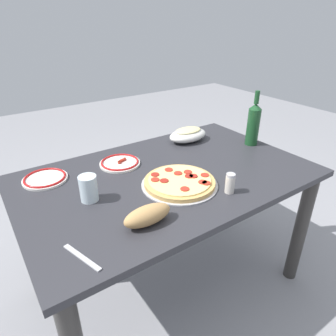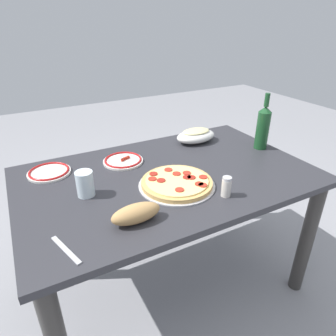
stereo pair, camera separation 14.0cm
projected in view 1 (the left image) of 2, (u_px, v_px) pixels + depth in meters
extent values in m
plane|color=gray|center=(168.00, 281.00, 1.74)|extent=(8.00, 8.00, 0.00)
cube|color=#2D2D33|center=(168.00, 176.00, 1.42)|extent=(1.36, 0.85, 0.03)
cylinder|color=#33302D|center=(300.00, 229.00, 1.63)|extent=(0.07, 0.07, 0.67)
cylinder|color=#33302D|center=(28.00, 241.00, 1.54)|extent=(0.07, 0.07, 0.67)
cylinder|color=#33302D|center=(210.00, 176.00, 2.16)|extent=(0.07, 0.07, 0.67)
cylinder|color=#B7B7BC|center=(180.00, 184.00, 1.32)|extent=(0.34, 0.34, 0.01)
cylinder|color=tan|center=(180.00, 182.00, 1.31)|extent=(0.31, 0.31, 0.02)
cylinder|color=#EFD684|center=(180.00, 180.00, 1.31)|extent=(0.27, 0.27, 0.01)
cylinder|color=#B22D1E|center=(178.00, 173.00, 1.35)|extent=(0.04, 0.04, 0.00)
cylinder|color=maroon|center=(189.00, 176.00, 1.33)|extent=(0.04, 0.04, 0.00)
cylinder|color=#B22D1E|center=(155.00, 180.00, 1.30)|extent=(0.04, 0.04, 0.00)
cylinder|color=maroon|center=(155.00, 175.00, 1.34)|extent=(0.04, 0.04, 0.00)
cylinder|color=#B22D1E|center=(185.00, 189.00, 1.23)|extent=(0.04, 0.04, 0.00)
cylinder|color=#B22D1E|center=(206.00, 183.00, 1.27)|extent=(0.04, 0.04, 0.00)
cylinder|color=#B22D1E|center=(188.00, 172.00, 1.36)|extent=(0.04, 0.04, 0.00)
cylinder|color=maroon|center=(164.00, 181.00, 1.29)|extent=(0.04, 0.04, 0.00)
cylinder|color=maroon|center=(193.00, 176.00, 1.33)|extent=(0.04, 0.04, 0.00)
cylinder|color=#B22D1E|center=(169.00, 170.00, 1.38)|extent=(0.04, 0.04, 0.00)
cylinder|color=#B22D1E|center=(205.00, 175.00, 1.34)|extent=(0.04, 0.04, 0.00)
cylinder|color=#B22D1E|center=(203.00, 182.00, 1.28)|extent=(0.04, 0.04, 0.00)
ellipsoid|color=white|center=(188.00, 135.00, 1.77)|extent=(0.24, 0.15, 0.07)
ellipsoid|color=#AD2819|center=(188.00, 133.00, 1.76)|extent=(0.20, 0.12, 0.03)
ellipsoid|color=beige|center=(188.00, 130.00, 1.75)|extent=(0.17, 0.10, 0.02)
cylinder|color=#194723|center=(253.00, 127.00, 1.69)|extent=(0.07, 0.07, 0.21)
cone|color=#194723|center=(256.00, 106.00, 1.64)|extent=(0.07, 0.07, 0.03)
cylinder|color=#194723|center=(257.00, 97.00, 1.61)|extent=(0.03, 0.03, 0.07)
cylinder|color=silver|center=(89.00, 188.00, 1.19)|extent=(0.07, 0.07, 0.11)
cylinder|color=white|center=(45.00, 179.00, 1.36)|extent=(0.20, 0.20, 0.01)
torus|color=red|center=(45.00, 178.00, 1.35)|extent=(0.18, 0.18, 0.01)
cylinder|color=white|center=(120.00, 163.00, 1.50)|extent=(0.20, 0.20, 0.01)
torus|color=red|center=(120.00, 162.00, 1.50)|extent=(0.19, 0.19, 0.01)
cube|color=#AD2819|center=(120.00, 162.00, 1.49)|extent=(0.01, 0.01, 0.01)
cube|color=#AD2819|center=(123.00, 160.00, 1.51)|extent=(0.01, 0.01, 0.01)
cube|color=#AD2819|center=(119.00, 162.00, 1.49)|extent=(0.01, 0.01, 0.01)
cube|color=#AD2819|center=(125.00, 159.00, 1.52)|extent=(0.01, 0.01, 0.01)
cube|color=#AD2819|center=(121.00, 161.00, 1.50)|extent=(0.01, 0.01, 0.01)
ellipsoid|color=tan|center=(148.00, 215.00, 1.06)|extent=(0.19, 0.08, 0.07)
cylinder|color=silver|center=(230.00, 184.00, 1.25)|extent=(0.04, 0.04, 0.07)
cylinder|color=#B7B7BC|center=(231.00, 175.00, 1.23)|extent=(0.04, 0.04, 0.01)
cube|color=#B7B7BC|center=(82.00, 257.00, 0.93)|extent=(0.07, 0.17, 0.00)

